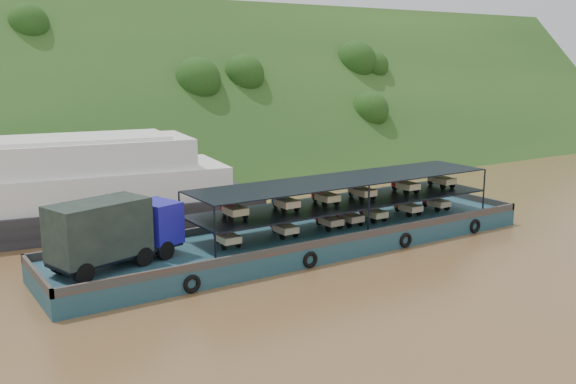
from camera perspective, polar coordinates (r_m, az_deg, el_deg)
ground at (r=46.45m, az=4.10°, el=-4.22°), size 160.00×160.00×0.00m
hillside at (r=77.53m, az=-12.18°, el=1.99°), size 140.00×39.60×39.60m
cargo_barge at (r=42.68m, az=-0.44°, el=-3.83°), size 35.00×7.18×5.11m
passenger_ferry at (r=51.05m, az=-22.36°, el=-0.09°), size 35.87×13.97×7.08m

